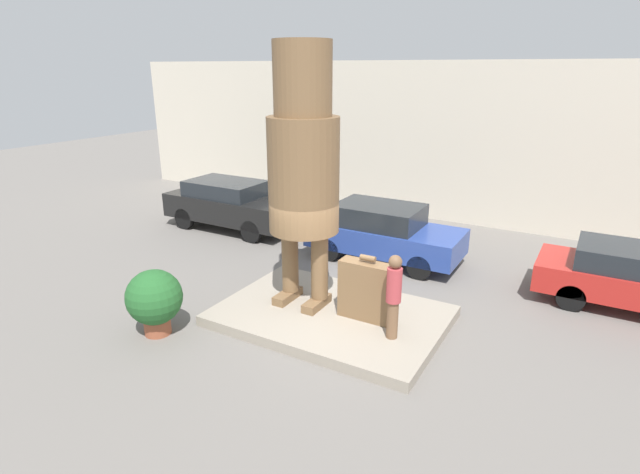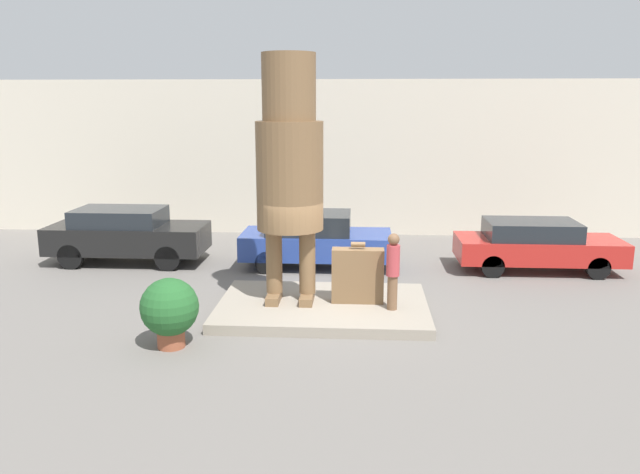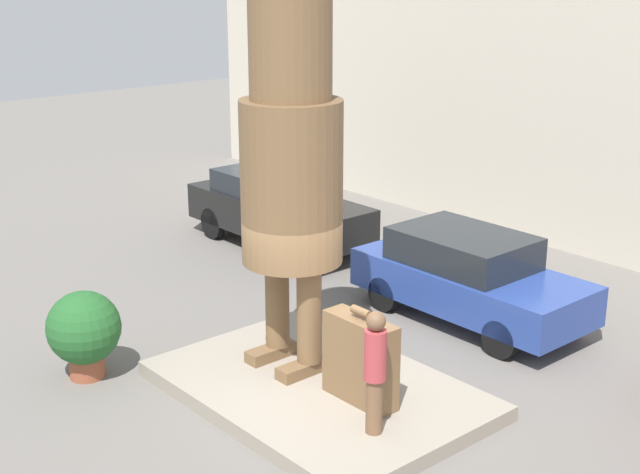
{
  "view_description": "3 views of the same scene",
  "coord_description": "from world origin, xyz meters",
  "views": [
    {
      "loc": [
        4.57,
        -8.43,
        5.18
      ],
      "look_at": [
        -0.3,
        0.06,
        1.83
      ],
      "focal_mm": 28.0,
      "sensor_mm": 36.0,
      "label": 1
    },
    {
      "loc": [
        0.81,
        -13.41,
        4.69
      ],
      "look_at": [
        -0.07,
        -0.0,
        1.74
      ],
      "focal_mm": 35.0,
      "sensor_mm": 36.0,
      "label": 2
    },
    {
      "loc": [
        8.86,
        -7.66,
        6.16
      ],
      "look_at": [
        -0.15,
        0.16,
        2.39
      ],
      "focal_mm": 50.0,
      "sensor_mm": 36.0,
      "label": 3
    }
  ],
  "objects": [
    {
      "name": "planter_pot",
      "position": [
        -2.82,
        -2.24,
        0.77
      ],
      "size": [
        1.12,
        1.12,
        1.38
      ],
      "color": "brown",
      "rests_on": "ground_plane"
    },
    {
      "name": "parked_car_blue",
      "position": [
        -0.48,
        3.89,
        0.83
      ],
      "size": [
        4.24,
        1.8,
        1.58
      ],
      "color": "#284293",
      "rests_on": "ground_plane"
    },
    {
      "name": "parked_car_black",
      "position": [
        -6.01,
        4.01,
        0.87
      ],
      "size": [
        4.52,
        1.8,
        1.62
      ],
      "color": "black",
      "rests_on": "ground_plane"
    },
    {
      "name": "tourist",
      "position": [
        1.54,
        -0.37,
        1.15
      ],
      "size": [
        0.29,
        0.29,
        1.69
      ],
      "color": "brown",
      "rests_on": "pedestal"
    },
    {
      "name": "statue_figure",
      "position": [
        -0.74,
        0.14,
        3.41
      ],
      "size": [
        1.47,
        1.47,
        5.45
      ],
      "color": "brown",
      "rests_on": "pedestal"
    },
    {
      "name": "pedestal",
      "position": [
        0.0,
        0.0,
        0.11
      ],
      "size": [
        4.71,
        3.24,
        0.23
      ],
      "color": "gray",
      "rests_on": "ground_plane"
    },
    {
      "name": "giant_suitcase",
      "position": [
        0.78,
        0.1,
        0.85
      ],
      "size": [
        1.16,
        0.38,
        1.39
      ],
      "color": "brown",
      "rests_on": "pedestal"
    },
    {
      "name": "ground_plane",
      "position": [
        0.0,
        0.0,
        0.0
      ],
      "size": [
        60.0,
        60.0,
        0.0
      ],
      "primitive_type": "plane",
      "color": "slate"
    }
  ]
}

